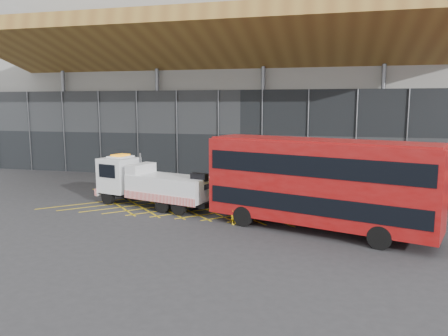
# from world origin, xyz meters

# --- Properties ---
(ground_plane) EXTENTS (120.00, 120.00, 0.00)m
(ground_plane) POSITION_xyz_m (0.00, 0.00, 0.00)
(ground_plane) COLOR #2B2B2E
(road_markings) EXTENTS (19.96, 7.16, 0.01)m
(road_markings) POSITION_xyz_m (1.60, 0.00, 0.01)
(road_markings) COLOR gold
(road_markings) RESTS_ON ground_plane
(construction_building) EXTENTS (55.00, 23.97, 18.00)m
(construction_building) POSITION_xyz_m (1.92, 18.40, 8.98)
(construction_building) COLOR gray
(construction_building) RESTS_ON ground_plane
(recovery_truck) EXTENTS (9.69, 4.50, 3.39)m
(recovery_truck) POSITION_xyz_m (-1.47, -0.92, 1.57)
(recovery_truck) COLOR black
(recovery_truck) RESTS_ON ground_plane
(bus_towed) EXTENTS (12.29, 6.37, 4.91)m
(bus_towed) POSITION_xyz_m (9.53, -4.04, 2.72)
(bus_towed) COLOR maroon
(bus_towed) RESTS_ON ground_plane
(worker) EXTENTS (0.55, 0.67, 1.60)m
(worker) POSITION_xyz_m (4.95, -3.74, 0.80)
(worker) COLOR yellow
(worker) RESTS_ON ground_plane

